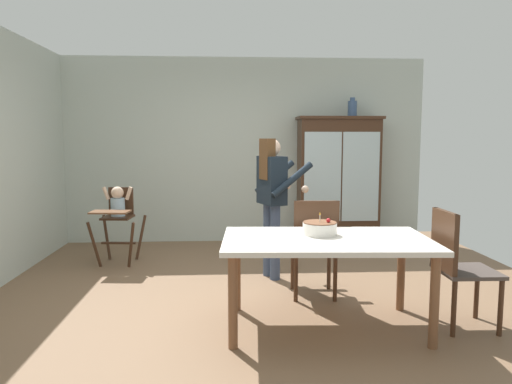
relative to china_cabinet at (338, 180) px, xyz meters
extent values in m
plane|color=brown|center=(-1.36, -2.37, -0.93)|extent=(6.24, 6.24, 0.00)
cube|color=beige|center=(-1.36, 0.26, 0.42)|extent=(5.32, 0.06, 2.70)
cube|color=#422819|center=(0.00, 0.00, -0.03)|extent=(1.15, 0.42, 1.80)
cube|color=#422819|center=(0.00, 0.00, 0.90)|extent=(1.21, 0.48, 0.04)
cube|color=silver|center=(-0.27, -0.21, 0.06)|extent=(0.52, 0.01, 1.26)
cube|color=silver|center=(0.27, -0.21, 0.06)|extent=(0.52, 0.01, 1.26)
cube|color=#422819|center=(0.00, 0.00, 0.06)|extent=(1.07, 0.36, 0.02)
cylinder|color=#3D567F|center=(0.19, 0.00, 1.03)|extent=(0.13, 0.13, 0.22)
cylinder|color=#3D567F|center=(0.19, 0.00, 1.16)|extent=(0.07, 0.07, 0.05)
cylinder|color=#422819|center=(-3.19, -1.18, -0.65)|extent=(0.14, 0.13, 0.56)
cylinder|color=#422819|center=(-2.75, -1.21, -0.65)|extent=(0.13, 0.15, 0.56)
cylinder|color=#422819|center=(-3.15, -0.74, -0.65)|extent=(0.13, 0.15, 0.56)
cylinder|color=#422819|center=(-2.71, -0.78, -0.65)|extent=(0.14, 0.13, 0.56)
cube|color=#422819|center=(-2.95, -0.98, -0.67)|extent=(0.42, 0.08, 0.02)
cube|color=#422819|center=(-2.95, -0.98, -0.35)|extent=(0.37, 0.37, 0.02)
cube|color=#422819|center=(-2.94, -0.82, -0.17)|extent=(0.31, 0.06, 0.34)
cube|color=brown|center=(-2.97, -1.25, -0.25)|extent=(0.46, 0.28, 0.02)
cylinder|color=#9EBCD1|center=(-2.95, -0.96, -0.23)|extent=(0.17, 0.17, 0.22)
sphere|color=beige|center=(-2.95, -0.96, -0.05)|extent=(0.15, 0.15, 0.15)
cylinder|color=beige|center=(-3.09, -0.94, -0.06)|extent=(0.10, 0.05, 0.17)
cylinder|color=beige|center=(-2.81, -0.97, -0.06)|extent=(0.10, 0.05, 0.17)
cylinder|color=#3D4C6B|center=(-1.10, -1.77, -0.52)|extent=(0.11, 0.11, 0.82)
cylinder|color=#3D4C6B|center=(-1.16, -1.61, -0.52)|extent=(0.11, 0.11, 0.82)
cube|color=#19232D|center=(-1.13, -1.69, 0.15)|extent=(0.32, 0.41, 0.52)
cube|color=white|center=(-1.03, -1.65, 0.15)|extent=(0.03, 0.06, 0.49)
sphere|color=beige|center=(-1.13, -1.69, 0.50)|extent=(0.19, 0.19, 0.19)
cube|color=brown|center=(-1.18, -1.71, 0.38)|extent=(0.17, 0.22, 0.44)
cylinder|color=#19232D|center=(-0.92, -1.83, 0.17)|extent=(0.48, 0.24, 0.37)
sphere|color=beige|center=(-0.78, -1.77, 0.06)|extent=(0.08, 0.08, 0.08)
cylinder|color=#19232D|center=(-1.07, -1.45, 0.17)|extent=(0.48, 0.24, 0.37)
sphere|color=beige|center=(-0.92, -1.40, 0.06)|extent=(0.08, 0.08, 0.08)
cube|color=silver|center=(-0.82, -3.11, -0.21)|extent=(1.70, 1.06, 0.04)
cylinder|color=brown|center=(-1.58, -3.47, -0.58)|extent=(0.07, 0.07, 0.70)
cylinder|color=brown|center=(-0.11, -3.55, -0.58)|extent=(0.07, 0.07, 0.70)
cylinder|color=brown|center=(-1.53, -2.68, -0.58)|extent=(0.07, 0.07, 0.70)
cylinder|color=brown|center=(-0.07, -2.76, -0.58)|extent=(0.07, 0.07, 0.70)
cylinder|color=white|center=(-0.85, -2.98, -0.14)|extent=(0.28, 0.28, 0.10)
cylinder|color=brown|center=(-0.85, -2.98, -0.08)|extent=(0.27, 0.27, 0.01)
cylinder|color=#F2E5CC|center=(-0.85, -2.98, -0.05)|extent=(0.01, 0.01, 0.06)
cone|color=yellow|center=(-0.85, -2.98, -0.01)|extent=(0.02, 0.02, 0.02)
sphere|color=red|center=(-0.79, -3.02, -0.06)|extent=(0.04, 0.04, 0.04)
cylinder|color=#422819|center=(-0.58, -2.14, -0.70)|extent=(0.04, 0.04, 0.45)
cylinder|color=#422819|center=(-0.95, -2.12, -0.70)|extent=(0.04, 0.04, 0.45)
cylinder|color=#422819|center=(-0.60, -2.51, -0.70)|extent=(0.04, 0.04, 0.45)
cylinder|color=#422819|center=(-0.97, -2.49, -0.70)|extent=(0.04, 0.04, 0.45)
cube|color=#473D38|center=(-0.78, -2.31, -0.46)|extent=(0.46, 0.46, 0.03)
cube|color=#422819|center=(-0.79, -2.51, -0.21)|extent=(0.42, 0.06, 0.48)
cylinder|color=#422819|center=(-0.60, -2.52, -0.21)|extent=(0.03, 0.03, 0.48)
cylinder|color=#422819|center=(-0.98, -2.50, -0.21)|extent=(0.03, 0.03, 0.48)
cylinder|color=#422819|center=(0.50, -3.37, -0.70)|extent=(0.04, 0.04, 0.45)
cylinder|color=#422819|center=(0.51, -3.00, -0.70)|extent=(0.04, 0.04, 0.45)
cylinder|color=#422819|center=(0.13, -3.36, -0.70)|extent=(0.04, 0.04, 0.45)
cylinder|color=#422819|center=(0.14, -2.99, -0.70)|extent=(0.04, 0.04, 0.45)
cube|color=#473D38|center=(0.32, -3.18, -0.46)|extent=(0.45, 0.45, 0.03)
cube|color=#422819|center=(0.12, -3.17, -0.21)|extent=(0.05, 0.42, 0.48)
cylinder|color=#422819|center=(0.12, -3.36, -0.21)|extent=(0.03, 0.03, 0.48)
cylinder|color=#422819|center=(0.12, -2.98, -0.21)|extent=(0.03, 0.03, 0.48)
camera|label=1|loc=(-1.61, -6.82, 0.61)|focal=33.46mm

